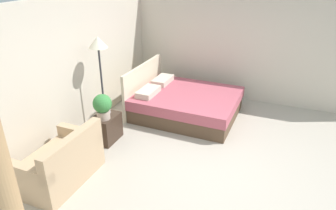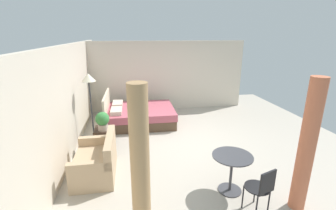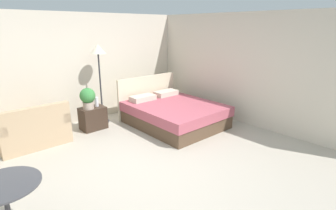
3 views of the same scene
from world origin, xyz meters
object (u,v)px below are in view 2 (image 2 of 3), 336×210
(potted_plant, at_px, (102,120))
(floor_lamp, at_px, (89,84))
(bed, at_px, (139,115))
(nightstand, at_px, (103,138))
(couch, at_px, (97,162))
(vase, at_px, (102,123))
(cafe_chair_near_window, at_px, (262,187))
(balcony_table, at_px, (232,166))

(potted_plant, height_order, floor_lamp, floor_lamp)
(bed, bearing_deg, floor_lamp, 132.60)
(nightstand, height_order, floor_lamp, floor_lamp)
(couch, distance_m, vase, 1.40)
(nightstand, xyz_separation_m, vase, (0.12, 0.01, 0.36))
(couch, relative_size, vase, 5.75)
(potted_plant, bearing_deg, floor_lamp, 32.61)
(vase, bearing_deg, floor_lamp, 44.69)
(couch, relative_size, cafe_chair_near_window, 1.52)
(couch, xyz_separation_m, nightstand, (1.25, 0.00, -0.04))
(nightstand, distance_m, balcony_table, 3.30)
(bed, distance_m, potted_plant, 1.94)
(bed, bearing_deg, balcony_table, -158.24)
(couch, bearing_deg, vase, 0.64)
(bed, relative_size, cafe_chair_near_window, 2.64)
(potted_plant, bearing_deg, bed, -29.88)
(couch, height_order, floor_lamp, floor_lamp)
(potted_plant, relative_size, balcony_table, 0.64)
(floor_lamp, relative_size, cafe_chair_near_window, 2.26)
(floor_lamp, bearing_deg, vase, -135.31)
(balcony_table, relative_size, cafe_chair_near_window, 0.88)
(balcony_table, xyz_separation_m, cafe_chair_near_window, (-0.62, -0.22, -0.01))
(floor_lamp, bearing_deg, cafe_chair_near_window, -137.27)
(couch, bearing_deg, cafe_chair_near_window, -120.26)
(balcony_table, height_order, cafe_chair_near_window, cafe_chair_near_window)
(vase, bearing_deg, potted_plant, -167.55)
(couch, distance_m, floor_lamp, 2.09)
(nightstand, relative_size, balcony_table, 0.74)
(nightstand, height_order, potted_plant, potted_plant)
(nightstand, distance_m, vase, 0.38)
(vase, height_order, balcony_table, balcony_table)
(floor_lamp, height_order, cafe_chair_near_window, floor_lamp)
(cafe_chair_near_window, bearing_deg, floor_lamp, 42.73)
(bed, relative_size, floor_lamp, 1.17)
(bed, height_order, couch, bed)
(vase, xyz_separation_m, floor_lamp, (0.26, 0.26, 0.95))
(nightstand, xyz_separation_m, potted_plant, (-0.10, -0.04, 0.51))
(bed, height_order, balcony_table, bed)
(vase, height_order, floor_lamp, floor_lamp)
(couch, xyz_separation_m, balcony_table, (-0.94, -2.45, 0.21))
(bed, height_order, potted_plant, bed)
(potted_plant, bearing_deg, couch, 178.34)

